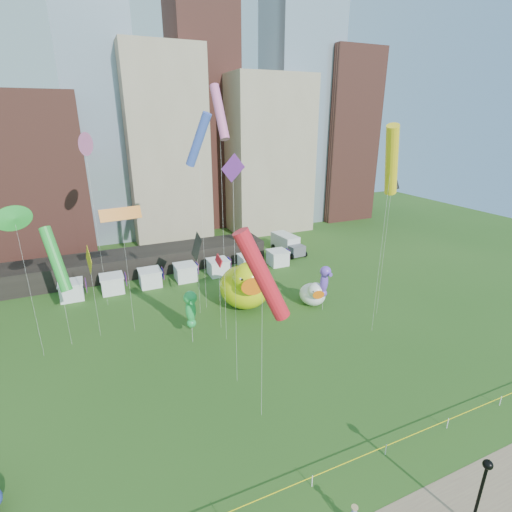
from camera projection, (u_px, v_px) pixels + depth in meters
name	position (u px, v px, depth m)	size (l,w,h in m)	color
ground	(312.00, 486.00, 24.66)	(160.00, 160.00, 0.00)	#275119
skyline	(151.00, 122.00, 70.64)	(101.00, 23.00, 68.00)	brown
pavilion	(143.00, 261.00, 58.62)	(38.00, 6.00, 3.20)	black
vendor_tents	(185.00, 273.00, 55.57)	(33.24, 2.80, 2.40)	white
caution_tape	(312.00, 478.00, 24.43)	(50.00, 0.06, 0.90)	white
big_duck	(246.00, 285.00, 46.97)	(7.32, 8.99, 6.53)	#CDDF0B
small_duck	(313.00, 294.00, 48.01)	(4.06, 4.77, 3.39)	white
seahorse_green	(191.00, 306.00, 39.02)	(1.49, 1.82, 5.92)	silver
seahorse_purple	(325.00, 279.00, 45.79)	(1.41, 1.73, 5.79)	silver
lamppost	(482.00, 487.00, 21.12)	(0.54, 0.54, 5.17)	black
box_truck	(287.00, 244.00, 66.93)	(3.40, 7.40, 3.05)	silver
kite_0	(219.00, 261.00, 40.55)	(0.67, 2.44, 8.43)	silver
kite_1	(85.00, 144.00, 41.89)	(1.34, 2.42, 20.79)	silver
kite_2	(197.00, 247.00, 43.64)	(2.07, 2.82, 10.19)	silver
kite_3	(56.00, 259.00, 36.87)	(2.51, 3.81, 12.60)	silver
kite_4	(89.00, 261.00, 38.66)	(0.51, 3.33, 10.43)	silver
kite_5	(198.00, 140.00, 41.02)	(2.97, 3.21, 22.89)	silver
kite_6	(121.00, 214.00, 38.25)	(4.09, 1.08, 13.84)	silver
kite_7	(233.00, 177.00, 28.37)	(1.21, 1.78, 19.84)	silver
kite_8	(262.00, 276.00, 26.47)	(4.20, 2.55, 15.47)	silver
kite_9	(220.00, 112.00, 33.37)	(1.01, 2.85, 25.08)	silver
kite_10	(393.00, 175.00, 40.76)	(0.85, 1.92, 18.17)	silver
kite_11	(14.00, 219.00, 33.43)	(2.06, 1.38, 15.10)	silver
kite_12	(392.00, 161.00, 36.44)	(3.94, 3.45, 21.86)	silver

